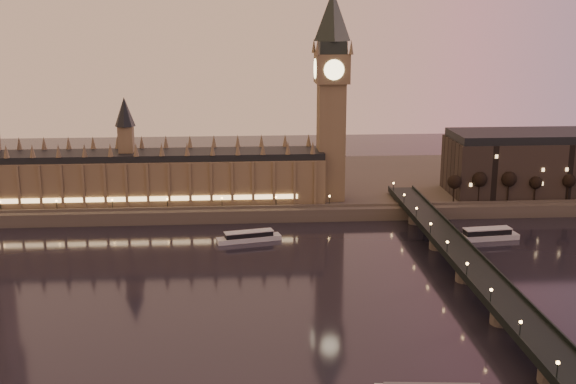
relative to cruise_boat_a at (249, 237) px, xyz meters
name	(u,v)px	position (x,y,z in m)	size (l,w,h in m)	color
ground	(216,308)	(-12.23, -73.06, -1.99)	(700.00, 700.00, 0.00)	black
far_embankment	(278,185)	(17.77, 91.94, 1.01)	(560.00, 130.00, 6.00)	#423D35
palace_of_westminster	(140,171)	(-52.35, 47.93, 19.72)	(180.00, 26.62, 52.00)	brown
big_ben	(332,83)	(41.76, 47.93, 61.96)	(17.68, 17.68, 104.00)	brown
westminster_bridge	(482,286)	(79.38, -73.06, 3.53)	(13.20, 260.00, 15.30)	black
bare_tree_0	(452,183)	(100.59, 35.94, 13.97)	(6.55, 6.55, 13.33)	black
bare_tree_1	(481,183)	(115.06, 35.94, 13.97)	(6.55, 6.55, 13.33)	black
bare_tree_2	(510,182)	(129.52, 35.94, 13.97)	(6.55, 6.55, 13.33)	black
bare_tree_3	(538,182)	(143.98, 35.94, 13.97)	(6.55, 6.55, 13.33)	black
bare_tree_4	(567,181)	(158.45, 35.94, 13.97)	(6.55, 6.55, 13.33)	black
cruise_boat_a	(249,237)	(0.00, 0.00, 0.00)	(28.87, 12.26, 4.52)	silver
cruise_boat_b	(487,234)	(104.96, -4.76, 0.27)	(28.37, 10.00, 5.13)	silver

